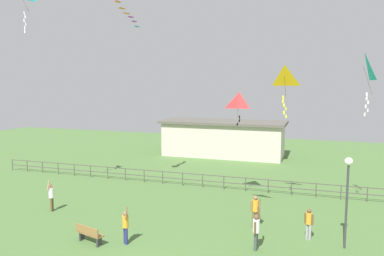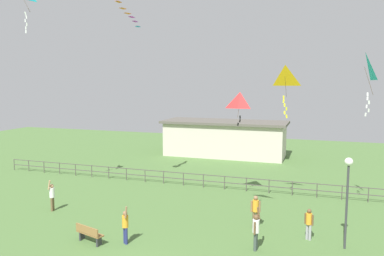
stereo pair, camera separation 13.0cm
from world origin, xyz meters
The scene contains 12 objects.
lamppost centered at (7.82, 6.39, 3.05)m, with size 0.36×0.36×4.16m.
park_bench centered at (-3.40, 3.22, 0.46)m, with size 1.55×0.83×0.85m.
person_0 centered at (-1.76, 3.70, 0.92)m, with size 0.41×0.39×1.83m.
person_2 centered at (4.05, 4.93, 0.96)m, with size 0.31×0.49×1.92m.
person_3 centered at (-8.00, 6.40, 0.94)m, with size 0.29×0.50×1.87m.
person_4 centered at (3.60, 7.61, 0.97)m, with size 0.50×0.31×1.68m.
person_6 centered at (6.24, 6.88, 0.87)m, with size 0.42×0.28×1.51m.
kite_1 centered at (8.73, 11.34, 8.15)m, with size 0.87×0.97×3.44m.
kite_2 centered at (1.87, 11.71, 6.26)m, with size 1.15×0.76×2.01m.
kite_4 centered at (4.60, 10.80, 7.67)m, with size 1.21×0.92×2.97m.
waterfront_railing centered at (-0.35, 14.00, 0.63)m, with size 36.06×0.06×0.95m.
pavilion_building centered at (-2.55, 26.00, 1.81)m, with size 12.45×4.84×3.57m.
Camera 1 is at (6.44, -11.33, 7.42)m, focal length 35.64 mm.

